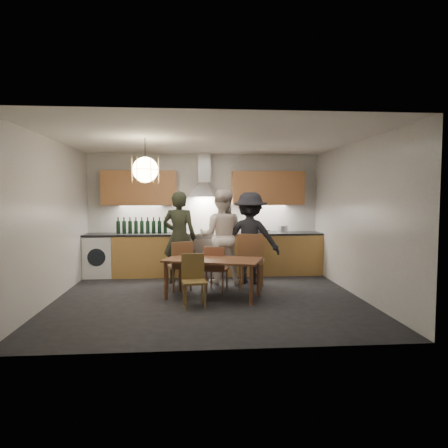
{
  "coord_description": "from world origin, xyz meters",
  "views": [
    {
      "loc": [
        -0.27,
        -6.51,
        1.68
      ],
      "look_at": [
        0.29,
        0.4,
        1.2
      ],
      "focal_mm": 32.0,
      "sensor_mm": 36.0,
      "label": 1
    }
  ],
  "objects": [
    {
      "name": "wall_fixtures",
      "position": [
        0.0,
        2.07,
        1.87
      ],
      "size": [
        4.3,
        0.54,
        1.1
      ],
      "color": "#C6824C",
      "rests_on": "ground"
    },
    {
      "name": "pendant_lamp",
      "position": [
        -1.0,
        -0.1,
        2.1
      ],
      "size": [
        0.43,
        0.43,
        0.7
      ],
      "color": "black",
      "rests_on": "ground"
    },
    {
      "name": "chair_back_mid",
      "position": [
        0.14,
        0.41,
        0.46
      ],
      "size": [
        0.46,
        0.46,
        0.81
      ],
      "rotation": [
        0.0,
        0.0,
        2.8
      ],
      "color": "brown",
      "rests_on": "ground"
    },
    {
      "name": "room_shell",
      "position": [
        0.0,
        0.0,
        1.71
      ],
      "size": [
        5.02,
        4.52,
        2.61
      ],
      "color": "silver",
      "rests_on": "ground"
    },
    {
      "name": "ground",
      "position": [
        0.0,
        0.0,
        0.0
      ],
      "size": [
        5.0,
        5.0,
        0.0
      ],
      "primitive_type": "plane",
      "color": "black",
      "rests_on": "ground"
    },
    {
      "name": "counter_run",
      "position": [
        0.02,
        1.95,
        0.45
      ],
      "size": [
        5.0,
        0.62,
        0.9
      ],
      "color": "tan",
      "rests_on": "ground"
    },
    {
      "name": "stock_pot",
      "position": [
        1.69,
        1.97,
        0.97
      ],
      "size": [
        0.23,
        0.23,
        0.14
      ],
      "primitive_type": "cylinder",
      "rotation": [
        0.0,
        0.0,
        -0.19
      ],
      "color": "silver",
      "rests_on": "counter_run"
    },
    {
      "name": "wine_bottles",
      "position": [
        -1.32,
        1.95,
        1.07
      ],
      "size": [
        1.06,
        0.08,
        0.34
      ],
      "color": "black",
      "rests_on": "counter_run"
    },
    {
      "name": "person_mid",
      "position": [
        0.3,
        1.15,
        0.91
      ],
      "size": [
        1.0,
        0.84,
        1.81
      ],
      "primitive_type": "imported",
      "rotation": [
        0.0,
        0.0,
        2.95
      ],
      "color": "beige",
      "rests_on": "ground"
    },
    {
      "name": "person_right",
      "position": [
        0.85,
        1.09,
        0.88
      ],
      "size": [
        1.26,
        0.91,
        1.76
      ],
      "primitive_type": "imported",
      "rotation": [
        0.0,
        0.0,
        2.9
      ],
      "color": "black",
      "rests_on": "ground"
    },
    {
      "name": "dining_table",
      "position": [
        0.07,
        0.0,
        0.58
      ],
      "size": [
        1.72,
        1.24,
        0.65
      ],
      "rotation": [
        0.0,
        0.0,
        -0.34
      ],
      "color": "brown",
      "rests_on": "ground"
    },
    {
      "name": "person_left",
      "position": [
        -0.52,
        1.17,
        0.89
      ],
      "size": [
        0.73,
        0.57,
        1.78
      ],
      "primitive_type": "imported",
      "rotation": [
        0.0,
        0.0,
        2.9
      ],
      "color": "black",
      "rests_on": "ground"
    },
    {
      "name": "chair_back_right",
      "position": [
        0.79,
        0.57,
        0.58
      ],
      "size": [
        0.56,
        0.56,
        1.01
      ],
      "rotation": [
        0.0,
        0.0,
        2.89
      ],
      "color": "brown",
      "rests_on": "ground"
    },
    {
      "name": "range_stove",
      "position": [
        0.0,
        1.94,
        0.44
      ],
      "size": [
        0.9,
        0.6,
        0.92
      ],
      "color": "silver",
      "rests_on": "ground"
    },
    {
      "name": "chair_front",
      "position": [
        -0.25,
        -0.45,
        0.46
      ],
      "size": [
        0.4,
        0.4,
        0.8
      ],
      "rotation": [
        0.0,
        0.0,
        0.12
      ],
      "color": "brown",
      "rests_on": "ground"
    },
    {
      "name": "mixing_bowl",
      "position": [
        1.24,
        1.93,
        0.94
      ],
      "size": [
        0.4,
        0.4,
        0.08
      ],
      "primitive_type": "imported",
      "rotation": [
        0.0,
        0.0,
        0.37
      ],
      "color": "#B3B3B6",
      "rests_on": "counter_run"
    },
    {
      "name": "chair_back_left",
      "position": [
        -0.48,
        0.54,
        0.51
      ],
      "size": [
        0.52,
        0.52,
        0.89
      ],
      "rotation": [
        0.0,
        0.0,
        3.52
      ],
      "color": "brown",
      "rests_on": "ground"
    }
  ]
}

